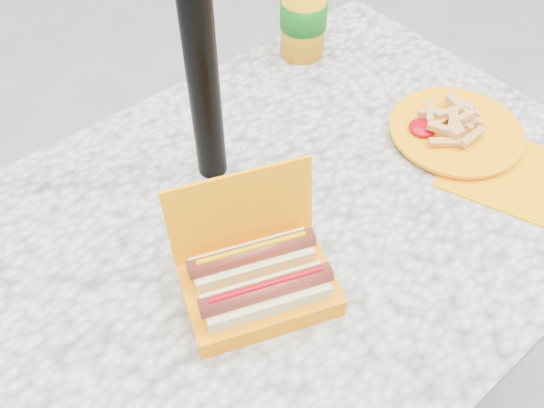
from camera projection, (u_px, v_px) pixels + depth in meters
ground at (271, 402)px, 1.51m from camera, size 60.00×60.00×0.00m
picnic_table at (271, 261)px, 1.02m from camera, size 1.20×0.80×0.75m
hotdog_box at (258, 279)px, 0.82m from camera, size 0.26×0.23×0.17m
fries_plate at (458, 133)px, 1.06m from camera, size 0.25×0.36×0.05m
soda_cup at (304, 14)px, 1.17m from camera, size 0.10×0.10×0.19m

